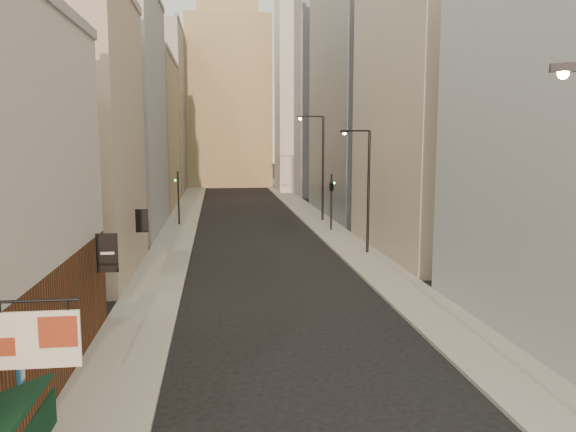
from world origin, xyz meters
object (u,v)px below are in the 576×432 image
(streetlamp_mid, at_px, (366,184))
(streetlamp_far, at_px, (320,162))
(white_tower, at_px, (303,68))
(traffic_light_right, at_px, (331,187))
(clock_tower, at_px, (228,83))
(traffic_light_left, at_px, (178,189))

(streetlamp_mid, distance_m, streetlamp_far, 16.01)
(white_tower, height_order, traffic_light_right, white_tower)
(clock_tower, xyz_separation_m, streetlamp_far, (7.70, -46.52, -11.85))
(white_tower, xyz_separation_m, streetlamp_mid, (-3.10, -48.51, -13.74))
(traffic_light_right, bearing_deg, clock_tower, -75.16)
(clock_tower, relative_size, white_tower, 1.08)
(streetlamp_mid, height_order, traffic_light_left, streetlamp_mid)
(traffic_light_left, relative_size, traffic_light_right, 1.00)
(streetlamp_far, relative_size, traffic_light_right, 2.02)
(clock_tower, distance_m, streetlamp_far, 48.62)
(white_tower, relative_size, streetlamp_mid, 4.87)
(streetlamp_far, height_order, traffic_light_right, streetlamp_far)
(white_tower, xyz_separation_m, streetlamp_far, (-3.30, -32.52, -12.83))
(streetlamp_far, distance_m, traffic_light_right, 6.40)
(streetlamp_mid, height_order, streetlamp_far, streetlamp_far)
(white_tower, distance_m, streetlamp_mid, 50.51)
(streetlamp_mid, relative_size, traffic_light_left, 1.70)
(streetlamp_mid, relative_size, streetlamp_far, 0.84)
(streetlamp_far, bearing_deg, white_tower, 82.87)
(streetlamp_mid, distance_m, traffic_light_right, 9.93)
(streetlamp_mid, bearing_deg, traffic_light_right, 78.54)
(clock_tower, bearing_deg, white_tower, -51.84)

